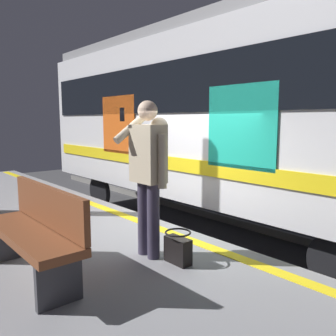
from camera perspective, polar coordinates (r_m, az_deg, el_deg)
ground_plane at (r=5.79m, az=-1.02°, el=-16.68°), size 24.51×24.51×0.00m
platform at (r=4.77m, az=-19.14°, el=-17.09°), size 14.30×3.68×0.86m
safety_line at (r=5.31m, az=-3.56°, el=-9.05°), size 14.02×0.16×0.01m
track_rail_near at (r=6.71m, az=8.81°, el=-12.52°), size 18.59×0.08×0.16m
track_rail_far at (r=7.81m, az=15.78°, el=-9.80°), size 18.59×0.08×0.16m
train_carriage at (r=7.33m, az=8.32°, el=8.93°), size 9.33×2.80×4.04m
passenger at (r=3.89m, az=-3.16°, el=0.31°), size 0.57×0.55×1.76m
handbag at (r=3.89m, az=1.62°, el=-12.96°), size 0.31×0.29×0.35m
bench at (r=3.69m, az=-20.67°, el=-9.27°), size 1.63×0.44×0.90m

